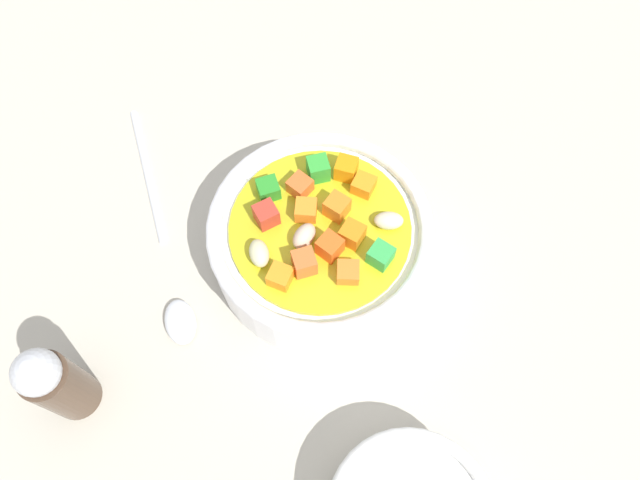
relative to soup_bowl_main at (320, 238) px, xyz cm
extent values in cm
cube|color=#BAB2A0|center=(0.00, 0.00, -3.95)|extent=(140.00, 140.00, 2.00)
cylinder|color=white|center=(0.00, 0.00, -0.71)|extent=(16.57, 16.57, 4.48)
torus|color=white|center=(0.00, 0.00, 1.87)|extent=(16.71, 16.71, 1.13)
cylinder|color=gold|center=(0.00, 0.00, 1.73)|extent=(13.40, 13.40, 0.40)
cube|color=orange|center=(-1.30, -4.08, 2.49)|extent=(2.16, 2.16, 1.12)
cube|color=orange|center=(4.56, -0.19, 2.52)|extent=(1.95, 1.95, 1.18)
cube|color=orange|center=(0.94, -2.30, 2.70)|extent=(1.87, 1.87, 1.54)
cube|color=green|center=(1.19, -4.84, 2.66)|extent=(1.78, 1.78, 1.47)
cube|color=orange|center=(1.72, 0.42, 2.75)|extent=(1.78, 1.78, 1.65)
ellipsoid|color=beige|center=(-1.58, -0.01, 2.65)|extent=(2.41, 1.85, 1.44)
cube|color=orange|center=(1.12, 3.26, 2.56)|extent=(1.67, 1.67, 1.25)
cube|color=green|center=(3.03, 3.25, 2.81)|extent=(2.09, 2.09, 1.76)
cube|color=orange|center=(-3.05, -1.53, 2.80)|extent=(2.06, 2.06, 1.75)
ellipsoid|color=beige|center=(3.70, -3.33, 2.48)|extent=(2.49, 2.49, 1.10)
ellipsoid|color=beige|center=(-4.75, 1.28, 2.61)|extent=(2.25, 2.54, 1.35)
cube|color=#C03727|center=(-2.36, 3.13, 2.74)|extent=(1.89, 1.89, 1.61)
cube|color=#E6591B|center=(-0.90, -1.89, 2.75)|extent=(1.69, 1.69, 1.65)
cube|color=#299027|center=(-0.75, 4.69, 2.59)|extent=(2.04, 2.04, 1.32)
cube|color=orange|center=(4.56, 1.81, 2.74)|extent=(2.07, 2.07, 1.62)
cube|color=orange|center=(0.16, 1.45, 2.58)|extent=(2.16, 2.16, 1.30)
cube|color=orange|center=(-4.87, -1.03, 2.55)|extent=(2.00, 2.00, 1.24)
cylinder|color=silver|center=(-5.20, 15.76, -2.61)|extent=(6.80, 12.49, 0.68)
ellipsoid|color=silver|center=(-11.56, 3.25, -2.41)|extent=(3.72, 4.30, 1.08)
cylinder|color=#4C3828|center=(-20.26, 4.20, 0.33)|extent=(3.34, 3.34, 6.54)
sphere|color=silver|center=(-20.26, 4.20, 4.35)|extent=(3.00, 3.00, 3.00)
camera|label=1|loc=(-14.05, -14.23, 40.93)|focal=33.75mm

